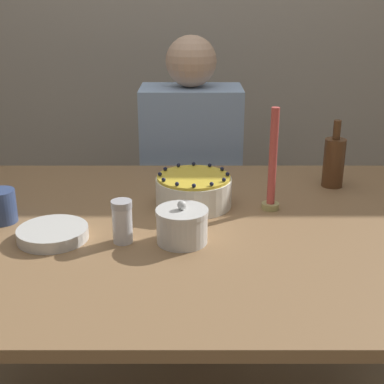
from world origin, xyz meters
TOP-DOWN VIEW (x-y plane):
  - wall_behind at (0.00, 1.40)m, footprint 8.00×0.05m
  - dining_table at (0.00, 0.00)m, footprint 1.51×1.09m
  - cake at (0.05, 0.15)m, footprint 0.23×0.23m
  - sugar_bowl at (0.02, -0.10)m, footprint 0.14×0.14m
  - sugar_shaker at (-0.14, -0.10)m, footprint 0.05×0.05m
  - plate_stack at (-0.32, -0.08)m, footprint 0.18×0.18m
  - candle at (0.28, 0.12)m, footprint 0.05×0.05m
  - bottle at (0.51, 0.32)m, footprint 0.07×0.07m
  - person_man_blue_shirt at (0.04, 0.75)m, footprint 0.40×0.34m

SIDE VIEW (x-z plane):
  - person_man_blue_shirt at x=0.04m, z-range -0.08..1.15m
  - dining_table at x=0.00m, z-range 0.29..1.06m
  - plate_stack at x=-0.32m, z-range 0.78..0.81m
  - sugar_bowl at x=0.02m, z-range 0.77..0.88m
  - cake at x=0.05m, z-range 0.77..0.88m
  - sugar_shaker at x=-0.14m, z-range 0.78..0.89m
  - bottle at x=0.51m, z-range 0.75..0.98m
  - candle at x=0.28m, z-range 0.75..1.06m
  - wall_behind at x=0.00m, z-range 0.00..2.60m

